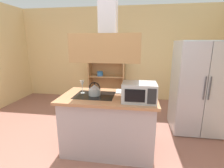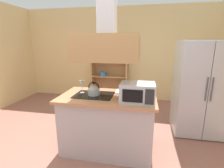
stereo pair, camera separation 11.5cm
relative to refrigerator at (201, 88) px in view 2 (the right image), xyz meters
name	(u,v)px [view 2 (the right image)]	position (x,y,z in m)	size (l,w,h in m)	color
ground_plane	(92,160)	(-1.75, -1.21, -0.86)	(7.80, 7.80, 0.00)	#956153
wall_back	(121,54)	(-1.75, 1.79, 0.49)	(6.00, 0.12, 2.70)	#E9C98A
kitchen_island	(108,123)	(-1.58, -0.88, -0.41)	(1.44, 0.83, 0.90)	#B6A9B1
range_hood	(107,39)	(-1.58, -0.88, 0.87)	(0.90, 0.70, 1.26)	#B28350
refrigerator	(201,88)	(0.00, 0.00, 0.00)	(0.90, 0.78, 1.73)	#B4C1C6
dish_cabinet	(110,73)	(-2.06, 1.57, -0.07)	(1.07, 0.40, 1.80)	tan
kettle	(94,90)	(-1.80, -0.88, 0.12)	(0.18, 0.18, 0.20)	#B3BFC6
cutting_board	(126,92)	(-1.32, -0.65, 0.05)	(0.34, 0.24, 0.02)	white
microwave	(137,92)	(-1.13, -1.05, 0.17)	(0.46, 0.35, 0.26)	#B7BABF
wine_glass_on_counter	(82,84)	(-2.02, -0.81, 0.19)	(0.08, 0.08, 0.21)	silver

